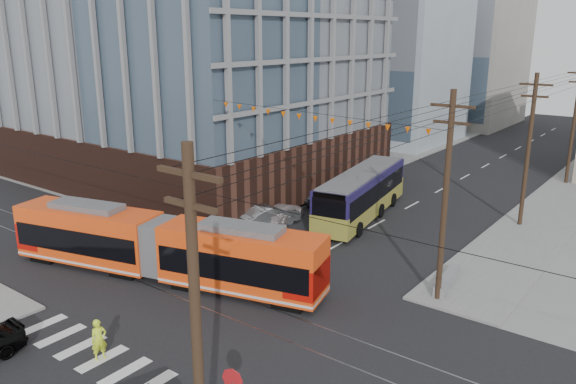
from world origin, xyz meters
name	(u,v)px	position (x,y,z in m)	size (l,w,h in m)	color
ground	(168,336)	(0.00, 0.00, 0.00)	(160.00, 160.00, 0.00)	slate
office_building	(190,26)	(-22.00, 23.00, 14.30)	(30.00, 25.00, 28.60)	#381E16
bg_bldg_nw_near	(382,70)	(-17.00, 52.00, 9.00)	(18.00, 16.00, 18.00)	#8C99A5
bg_bldg_nw_far	(462,58)	(-14.00, 72.00, 10.00)	(16.00, 18.00, 20.00)	gray
utility_pole_near	(197,345)	(8.50, -6.00, 5.50)	(0.30, 0.30, 11.00)	black
streetcar	(161,247)	(-5.27, 4.23, 1.86)	(19.32, 2.72, 3.72)	#F44611
city_bus	(362,194)	(-1.83, 20.87, 1.83)	(2.79, 12.88, 3.65)	#1F1749
parked_car_silver	(269,216)	(-6.07, 14.92, 0.78)	(1.64, 4.71, 1.55)	#969CA2
parked_car_white	(283,213)	(-5.97, 16.43, 0.66)	(1.84, 4.53, 1.31)	#BCAEB0
parked_car_grey	(333,198)	(-5.14, 21.99, 0.65)	(2.15, 4.66, 1.29)	#535A64
pedestrian	(99,340)	(-0.84, -3.03, 0.92)	(0.67, 0.44, 1.85)	#DEFF2B
jersey_barrier	(447,282)	(8.30, 12.76, 0.37)	(0.83, 3.68, 0.74)	slate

